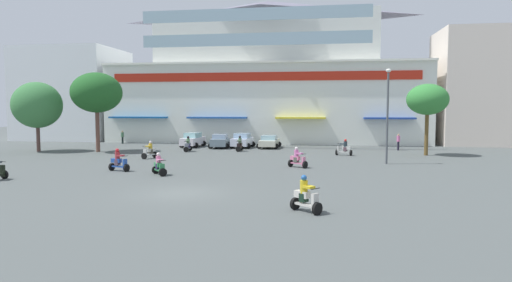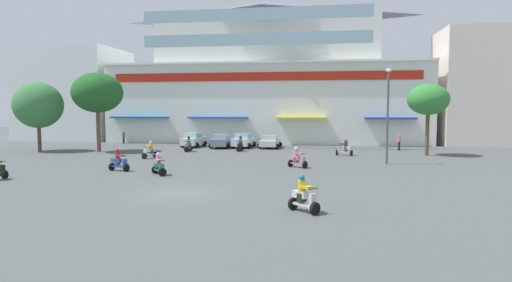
{
  "view_description": "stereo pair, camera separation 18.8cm",
  "coord_description": "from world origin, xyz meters",
  "px_view_note": "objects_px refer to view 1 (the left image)",
  "views": [
    {
      "loc": [
        7.1,
        -21.33,
        4.38
      ],
      "look_at": [
        2.09,
        12.3,
        1.77
      ],
      "focal_mm": 30.69,
      "sensor_mm": 36.0,
      "label": 1
    },
    {
      "loc": [
        7.28,
        -21.3,
        4.38
      ],
      "look_at": [
        2.09,
        12.3,
        1.77
      ],
      "focal_mm": 30.69,
      "sensor_mm": 36.0,
      "label": 2
    }
  ],
  "objects_px": {
    "scooter_rider_6": "(159,166)",
    "scooter_rider_7": "(188,145)",
    "plaza_tree_2": "(97,93)",
    "parked_car_3": "(269,141)",
    "scooter_rider_2": "(119,162)",
    "scooter_rider_4": "(150,151)",
    "scooter_rider_3": "(297,159)",
    "scooter_rider_8": "(240,145)",
    "scooter_rider_0": "(306,197)",
    "pedestrian_1": "(122,136)",
    "plaza_tree_1": "(428,100)",
    "parked_car_1": "(220,141)",
    "parked_car_2": "(242,140)",
    "pedestrian_0": "(398,141)",
    "parked_car_0": "(193,140)",
    "plaza_tree_0": "(37,105)",
    "scooter_rider_5": "(344,149)"
  },
  "relations": [
    {
      "from": "scooter_rider_4",
      "to": "pedestrian_1",
      "type": "bearing_deg",
      "value": 123.01
    },
    {
      "from": "scooter_rider_3",
      "to": "scooter_rider_7",
      "type": "relative_size",
      "value": 0.99
    },
    {
      "from": "plaza_tree_2",
      "to": "scooter_rider_0",
      "type": "distance_m",
      "value": 31.06
    },
    {
      "from": "plaza_tree_2",
      "to": "parked_car_3",
      "type": "xyz_separation_m",
      "value": [
        16.27,
        6.6,
        -5.11
      ]
    },
    {
      "from": "plaza_tree_0",
      "to": "scooter_rider_6",
      "type": "height_order",
      "value": "plaza_tree_0"
    },
    {
      "from": "parked_car_0",
      "to": "parked_car_2",
      "type": "relative_size",
      "value": 1.05
    },
    {
      "from": "plaza_tree_2",
      "to": "scooter_rider_5",
      "type": "distance_m",
      "value": 24.48
    },
    {
      "from": "plaza_tree_1",
      "to": "scooter_rider_4",
      "type": "distance_m",
      "value": 25.25
    },
    {
      "from": "parked_car_2",
      "to": "parked_car_3",
      "type": "xyz_separation_m",
      "value": [
        2.94,
        0.02,
        -0.09
      ]
    },
    {
      "from": "parked_car_0",
      "to": "scooter_rider_6",
      "type": "distance_m",
      "value": 20.27
    },
    {
      "from": "parked_car_3",
      "to": "scooter_rider_5",
      "type": "distance_m",
      "value": 9.93
    },
    {
      "from": "parked_car_1",
      "to": "pedestrian_1",
      "type": "height_order",
      "value": "pedestrian_1"
    },
    {
      "from": "plaza_tree_0",
      "to": "scooter_rider_6",
      "type": "distance_m",
      "value": 21.96
    },
    {
      "from": "parked_car_1",
      "to": "pedestrian_0",
      "type": "height_order",
      "value": "pedestrian_0"
    },
    {
      "from": "parked_car_2",
      "to": "scooter_rider_5",
      "type": "relative_size",
      "value": 2.57
    },
    {
      "from": "plaza_tree_2",
      "to": "parked_car_3",
      "type": "relative_size",
      "value": 1.9
    },
    {
      "from": "parked_car_1",
      "to": "parked_car_2",
      "type": "xyz_separation_m",
      "value": [
        2.38,
        0.51,
        0.03
      ]
    },
    {
      "from": "scooter_rider_5",
      "to": "scooter_rider_6",
      "type": "bearing_deg",
      "value": -132.6
    },
    {
      "from": "plaza_tree_1",
      "to": "scooter_rider_7",
      "type": "xyz_separation_m",
      "value": [
        -22.64,
        0.16,
        -4.44
      ]
    },
    {
      "from": "scooter_rider_7",
      "to": "scooter_rider_3",
      "type": "bearing_deg",
      "value": -41.39
    },
    {
      "from": "scooter_rider_2",
      "to": "scooter_rider_7",
      "type": "xyz_separation_m",
      "value": [
        0.68,
        13.68,
        -0.01
      ]
    },
    {
      "from": "scooter_rider_6",
      "to": "scooter_rider_7",
      "type": "height_order",
      "value": "scooter_rider_7"
    },
    {
      "from": "scooter_rider_4",
      "to": "scooter_rider_8",
      "type": "height_order",
      "value": "scooter_rider_8"
    },
    {
      "from": "scooter_rider_2",
      "to": "scooter_rider_7",
      "type": "distance_m",
      "value": 13.69
    },
    {
      "from": "plaza_tree_2",
      "to": "pedestrian_0",
      "type": "relative_size",
      "value": 4.63
    },
    {
      "from": "pedestrian_0",
      "to": "parked_car_0",
      "type": "bearing_deg",
      "value": 178.16
    },
    {
      "from": "scooter_rider_5",
      "to": "plaza_tree_1",
      "type": "bearing_deg",
      "value": 8.84
    },
    {
      "from": "plaza_tree_0",
      "to": "parked_car_1",
      "type": "xyz_separation_m",
      "value": [
        16.96,
        6.65,
        -3.85
      ]
    },
    {
      "from": "parked_car_2",
      "to": "scooter_rider_0",
      "type": "distance_m",
      "value": 29.75
    },
    {
      "from": "plaza_tree_1",
      "to": "scooter_rider_2",
      "type": "xyz_separation_m",
      "value": [
        -23.32,
        -13.52,
        -4.43
      ]
    },
    {
      "from": "plaza_tree_0",
      "to": "scooter_rider_0",
      "type": "relative_size",
      "value": 4.4
    },
    {
      "from": "plaza_tree_2",
      "to": "parked_car_3",
      "type": "distance_m",
      "value": 18.28
    },
    {
      "from": "plaza_tree_0",
      "to": "plaza_tree_1",
      "type": "bearing_deg",
      "value": 3.1
    },
    {
      "from": "scooter_rider_3",
      "to": "pedestrian_1",
      "type": "relative_size",
      "value": 0.95
    },
    {
      "from": "parked_car_1",
      "to": "scooter_rider_8",
      "type": "xyz_separation_m",
      "value": [
        2.82,
        -3.42,
        -0.13
      ]
    },
    {
      "from": "scooter_rider_4",
      "to": "plaza_tree_2",
      "type": "bearing_deg",
      "value": 147.53
    },
    {
      "from": "scooter_rider_3",
      "to": "plaza_tree_0",
      "type": "bearing_deg",
      "value": 163.22
    },
    {
      "from": "parked_car_0",
      "to": "scooter_rider_8",
      "type": "relative_size",
      "value": 2.69
    },
    {
      "from": "scooter_rider_2",
      "to": "scooter_rider_4",
      "type": "relative_size",
      "value": 1.0
    },
    {
      "from": "parked_car_0",
      "to": "scooter_rider_6",
      "type": "relative_size",
      "value": 2.86
    },
    {
      "from": "plaza_tree_1",
      "to": "scooter_rider_6",
      "type": "distance_m",
      "value": 25.2
    },
    {
      "from": "parked_car_3",
      "to": "scooter_rider_5",
      "type": "relative_size",
      "value": 2.65
    },
    {
      "from": "parked_car_2",
      "to": "parked_car_1",
      "type": "bearing_deg",
      "value": -167.82
    },
    {
      "from": "plaza_tree_1",
      "to": "scooter_rider_7",
      "type": "distance_m",
      "value": 23.07
    },
    {
      "from": "parked_car_3",
      "to": "scooter_rider_3",
      "type": "relative_size",
      "value": 2.71
    },
    {
      "from": "scooter_rider_0",
      "to": "scooter_rider_2",
      "type": "relative_size",
      "value": 1.0
    },
    {
      "from": "plaza_tree_0",
      "to": "scooter_rider_8",
      "type": "bearing_deg",
      "value": 9.28
    },
    {
      "from": "scooter_rider_7",
      "to": "parked_car_0",
      "type": "bearing_deg",
      "value": 101.26
    },
    {
      "from": "plaza_tree_1",
      "to": "scooter_rider_2",
      "type": "height_order",
      "value": "plaza_tree_1"
    },
    {
      "from": "plaza_tree_2",
      "to": "parked_car_1",
      "type": "xyz_separation_m",
      "value": [
        10.94,
        6.06,
        -5.05
      ]
    }
  ]
}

